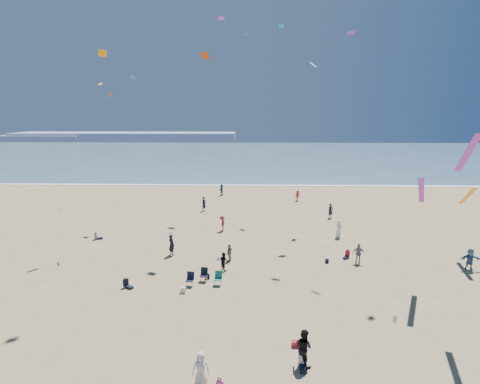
{
  "coord_description": "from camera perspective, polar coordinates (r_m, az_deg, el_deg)",
  "views": [
    {
      "loc": [
        2.72,
        -18.51,
        12.02
      ],
      "look_at": [
        2.0,
        8.0,
        6.52
      ],
      "focal_mm": 28.0,
      "sensor_mm": 36.0,
      "label": 1
    }
  ],
  "objects": [
    {
      "name": "seated_group",
      "position": [
        26.82,
        -4.8,
        -13.96
      ],
      "size": [
        24.45,
        21.11,
        0.84
      ],
      "color": "white",
      "rests_on": "ground"
    },
    {
      "name": "kites_aloft",
      "position": [
        33.57,
        14.32,
        16.63
      ],
      "size": [
        39.54,
        35.62,
        29.88
      ],
      "color": "#772899",
      "rests_on": "ground"
    },
    {
      "name": "surf_line",
      "position": [
        64.69,
        -0.88,
        1.04
      ],
      "size": [
        220.0,
        1.2,
        0.08
      ],
      "primitive_type": "cube",
      "color": "white",
      "rests_on": "ground"
    },
    {
      "name": "navy_bag",
      "position": [
        32.22,
        13.11,
        -10.19
      ],
      "size": [
        0.28,
        0.18,
        0.34
      ],
      "primitive_type": "cube",
      "color": "black",
      "rests_on": "ground"
    },
    {
      "name": "headland_far",
      "position": [
        198.94,
        -17.01,
        8.2
      ],
      "size": [
        110.0,
        20.0,
        3.2
      ],
      "primitive_type": "cube",
      "color": "#7A8EA8",
      "rests_on": "ground"
    },
    {
      "name": "cooler",
      "position": [
        21.54,
        8.57,
        -21.88
      ],
      "size": [
        0.45,
        0.3,
        0.3
      ],
      "primitive_type": "cube",
      "color": "red",
      "rests_on": "ground"
    },
    {
      "name": "white_tote",
      "position": [
        26.85,
        -8.64,
        -14.55
      ],
      "size": [
        0.35,
        0.2,
        0.4
      ],
      "primitive_type": "cube",
      "color": "white",
      "rests_on": "ground"
    },
    {
      "name": "headland_near",
      "position": [
        210.59,
        -27.89,
        7.37
      ],
      "size": [
        40.0,
        14.0,
        2.0
      ],
      "primitive_type": "cube",
      "color": "#7A8EA8",
      "rests_on": "ground"
    },
    {
      "name": "ocean",
      "position": [
        114.17,
        0.18,
        5.68
      ],
      "size": [
        220.0,
        100.0,
        0.06
      ],
      "primitive_type": "cube",
      "color": "#476B84",
      "rests_on": "ground"
    },
    {
      "name": "black_backpack",
      "position": [
        28.68,
        -4.98,
        -12.7
      ],
      "size": [
        0.3,
        0.22,
        0.38
      ],
      "primitive_type": "cube",
      "color": "black",
      "rests_on": "ground"
    },
    {
      "name": "ground",
      "position": [
        22.24,
        -6.13,
        -21.08
      ],
      "size": [
        220.0,
        220.0,
        0.0
      ],
      "primitive_type": "plane",
      "color": "tan",
      "rests_on": "ground"
    },
    {
      "name": "standing_flyers",
      "position": [
        36.1,
        4.64,
        -6.37
      ],
      "size": [
        37.18,
        41.67,
        1.87
      ],
      "color": "#A71C17",
      "rests_on": "ground"
    },
    {
      "name": "chair_cluster",
      "position": [
        27.75,
        -5.54,
        -12.88
      ],
      "size": [
        2.67,
        1.47,
        1.0
      ],
      "color": "black",
      "rests_on": "ground"
    }
  ]
}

